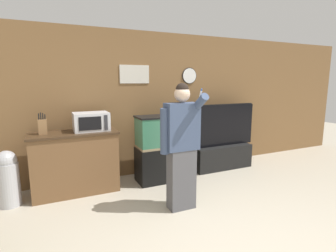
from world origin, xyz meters
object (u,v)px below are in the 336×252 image
Objects in this scene: microwave at (91,122)px; aquarium_on_stand at (162,148)px; counter_island at (75,162)px; person_standing at (181,145)px; knife_block at (43,126)px; tv_on_stand at (221,150)px; trash_bin at (8,178)px.

aquarium_on_stand is at bearing -6.02° from microwave.
person_standing is (1.24, -1.15, 0.41)m from counter_island.
counter_island is 0.73m from knife_block.
knife_block is 3.25m from tv_on_stand.
microwave is 0.67× the size of trash_bin.
counter_island is 2.76m from tv_on_stand.
microwave reaches higher than trash_bin.
trash_bin is at bearing -174.48° from counter_island.
person_standing reaches higher than trash_bin.
counter_island is 4.04× the size of knife_block.
knife_block reaches higher than trash_bin.
person_standing is at bearing -99.75° from aquarium_on_stand.
aquarium_on_stand is at bearing 80.25° from person_standing.
trash_bin is (-3.66, -0.10, 0.03)m from tv_on_stand.
microwave is 0.46× the size of aquarium_on_stand.
aquarium_on_stand is at bearing -3.58° from knife_block.
aquarium_on_stand is (1.42, -0.10, 0.09)m from counter_island.
knife_block is at bearing 179.88° from tv_on_stand.
microwave is at bearing 173.98° from aquarium_on_stand.
trash_bin is (-0.48, -0.11, -0.67)m from knife_block.
tv_on_stand reaches higher than microwave.
microwave is at bearing 5.52° from trash_bin.
aquarium_on_stand is 2.33m from trash_bin.
microwave is 0.31× the size of person_standing.
person_standing is 2.15× the size of trash_bin.
aquarium_on_stand is at bearing -3.84° from counter_island.
counter_island is at bearing -174.50° from microwave.
knife_block is 0.40× the size of trash_bin.
tv_on_stand is (3.18, -0.01, -0.70)m from knife_block.
aquarium_on_stand reaches higher than trash_bin.
tv_on_stand reaches higher than knife_block.
knife_block reaches higher than counter_island.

